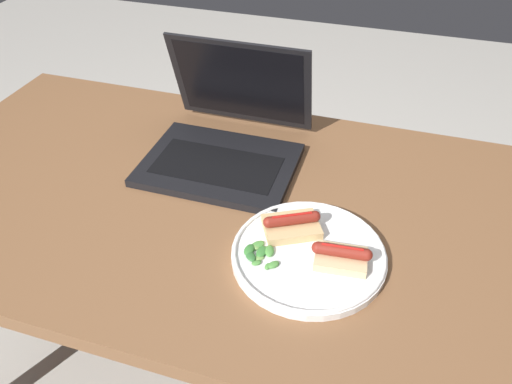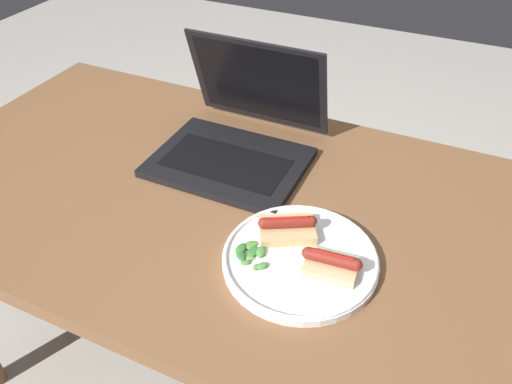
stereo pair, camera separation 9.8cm
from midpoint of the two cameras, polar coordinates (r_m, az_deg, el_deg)
name	(u,v)px [view 2 (the right image)]	position (r m, az deg, el deg)	size (l,w,h in m)	color
ground_plane	(238,377)	(1.61, -0.18, -20.53)	(6.00, 6.00, 0.00)	#B7B2A8
desk	(232,222)	(1.11, -0.25, -3.56)	(1.49, 0.79, 0.71)	brown
laptop	(238,139)	(1.16, 0.30, 6.02)	(0.34, 0.33, 0.25)	black
plate	(300,259)	(0.92, 8.14, -7.69)	(0.29, 0.29, 0.02)	white
sausage_toast_left	(331,264)	(0.90, 11.73, -8.16)	(0.11, 0.07, 0.04)	#D6B784
sausage_toast_middle	(287,227)	(0.95, 6.56, -4.17)	(0.13, 0.12, 0.04)	tan
salad_pile	(250,253)	(0.91, 2.41, -7.11)	(0.07, 0.07, 0.01)	#4C8E3D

